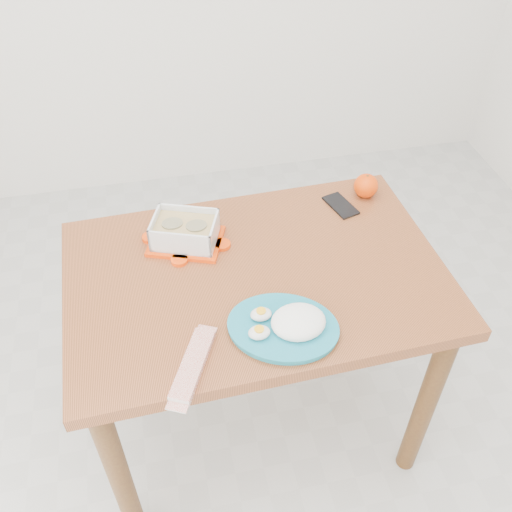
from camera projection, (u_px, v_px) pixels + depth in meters
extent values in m
plane|color=#B7B7B2|center=(235.00, 473.00, 1.91)|extent=(3.50, 3.50, 0.00)
cube|color=#A5552E|center=(256.00, 277.00, 1.56)|extent=(1.05, 0.72, 0.04)
cylinder|color=#593B16|center=(119.00, 476.00, 1.54)|extent=(0.06, 0.06, 0.71)
cylinder|color=#593B16|center=(426.00, 404.00, 1.70)|extent=(0.06, 0.06, 0.71)
cylinder|color=#593B16|center=(107.00, 321.00, 1.94)|extent=(0.06, 0.06, 0.71)
cylinder|color=#593B16|center=(356.00, 275.00, 2.10)|extent=(0.06, 0.06, 0.71)
cube|color=#F74007|center=(186.00, 241.00, 1.63)|extent=(0.24, 0.21, 0.01)
cube|color=silver|center=(185.00, 230.00, 1.60)|extent=(0.21, 0.18, 0.07)
cube|color=tan|center=(185.00, 232.00, 1.61)|extent=(0.20, 0.17, 0.05)
cylinder|color=#837956|center=(173.00, 226.00, 1.60)|extent=(0.08, 0.08, 0.02)
cylinder|color=#837956|center=(197.00, 228.00, 1.59)|extent=(0.08, 0.08, 0.02)
sphere|color=#FF5505|center=(366.00, 186.00, 1.77)|extent=(0.08, 0.08, 0.08)
cylinder|color=teal|center=(283.00, 328.00, 1.39)|extent=(0.35, 0.35, 0.02)
ellipsoid|color=white|center=(299.00, 319.00, 1.37)|extent=(0.17, 0.16, 0.06)
ellipsoid|color=silver|center=(261.00, 314.00, 1.40)|extent=(0.07, 0.06, 0.03)
ellipsoid|color=silver|center=(259.00, 333.00, 1.36)|extent=(0.07, 0.06, 0.03)
cube|color=#B11E09|center=(193.00, 365.00, 1.31)|extent=(0.13, 0.20, 0.02)
cube|color=black|center=(341.00, 205.00, 1.75)|extent=(0.09, 0.13, 0.01)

